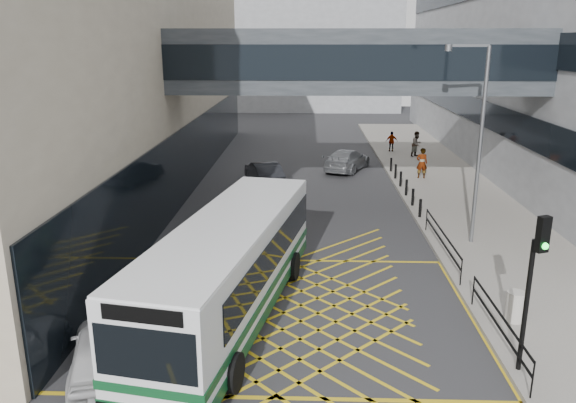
# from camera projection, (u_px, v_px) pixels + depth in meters

# --- Properties ---
(ground) EXTENTS (120.00, 120.00, 0.00)m
(ground) POSITION_uv_depth(u_px,v_px,m) (284.00, 313.00, 18.11)
(ground) COLOR #333335
(building_far) EXTENTS (28.00, 16.00, 18.00)m
(building_far) POSITION_uv_depth(u_px,v_px,m) (287.00, 37.00, 73.34)
(building_far) COLOR gray
(building_far) RESTS_ON ground
(skybridge) EXTENTS (20.00, 4.10, 3.00)m
(skybridge) POSITION_uv_depth(u_px,v_px,m) (355.00, 61.00, 27.47)
(skybridge) COLOR #353A3F
(skybridge) RESTS_ON ground
(pavement) EXTENTS (6.00, 54.00, 0.16)m
(pavement) POSITION_uv_depth(u_px,v_px,m) (451.00, 192.00, 32.20)
(pavement) COLOR gray
(pavement) RESTS_ON ground
(box_junction) EXTENTS (12.00, 9.00, 0.01)m
(box_junction) POSITION_uv_depth(u_px,v_px,m) (284.00, 313.00, 18.11)
(box_junction) COLOR gold
(box_junction) RESTS_ON ground
(bus) EXTENTS (4.74, 11.74, 3.21)m
(bus) POSITION_uv_depth(u_px,v_px,m) (231.00, 265.00, 17.48)
(bus) COLOR silver
(bus) RESTS_ON ground
(car_white) EXTENTS (3.10, 4.92, 1.45)m
(car_white) POSITION_uv_depth(u_px,v_px,m) (104.00, 351.00, 14.52)
(car_white) COLOR silver
(car_white) RESTS_ON ground
(car_dark) EXTENTS (3.19, 5.01, 1.46)m
(car_dark) POSITION_uv_depth(u_px,v_px,m) (264.00, 173.00, 34.04)
(car_dark) COLOR #222328
(car_dark) RESTS_ON ground
(car_silver) EXTENTS (3.81, 5.29, 1.52)m
(car_silver) POSITION_uv_depth(u_px,v_px,m) (347.00, 159.00, 37.87)
(car_silver) COLOR gray
(car_silver) RESTS_ON ground
(traffic_light) EXTENTS (0.35, 0.51, 4.27)m
(traffic_light) POSITION_uv_depth(u_px,v_px,m) (534.00, 273.00, 13.87)
(traffic_light) COLOR black
(traffic_light) RESTS_ON pavement
(street_lamp) EXTENTS (1.86, 0.38, 8.17)m
(street_lamp) POSITION_uv_depth(u_px,v_px,m) (477.00, 134.00, 22.80)
(street_lamp) COLOR slate
(street_lamp) RESTS_ON pavement
(litter_bin) EXTENTS (0.55, 0.55, 0.96)m
(litter_bin) POSITION_uv_depth(u_px,v_px,m) (515.00, 306.00, 17.15)
(litter_bin) COLOR #ADA89E
(litter_bin) RESTS_ON pavement
(kerb_railings) EXTENTS (0.05, 12.54, 1.00)m
(kerb_railings) POSITION_uv_depth(u_px,v_px,m) (463.00, 269.00, 19.37)
(kerb_railings) COLOR black
(kerb_railings) RESTS_ON pavement
(bollards) EXTENTS (0.14, 10.14, 0.90)m
(bollards) POSITION_uv_depth(u_px,v_px,m) (403.00, 183.00, 32.15)
(bollards) COLOR black
(bollards) RESTS_ON pavement
(pedestrian_a) EXTENTS (0.76, 0.55, 1.90)m
(pedestrian_a) POSITION_uv_depth(u_px,v_px,m) (422.00, 163.00, 34.99)
(pedestrian_a) COLOR gray
(pedestrian_a) RESTS_ON pavement
(pedestrian_b) EXTENTS (1.04, 0.98, 1.86)m
(pedestrian_b) POSITION_uv_depth(u_px,v_px,m) (417.00, 144.00, 41.58)
(pedestrian_b) COLOR gray
(pedestrian_b) RESTS_ON pavement
(pedestrian_c) EXTENTS (0.94, 0.50, 1.55)m
(pedestrian_c) POSITION_uv_depth(u_px,v_px,m) (392.00, 142.00, 43.52)
(pedestrian_c) COLOR gray
(pedestrian_c) RESTS_ON pavement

